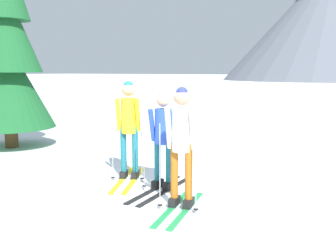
{
  "coord_description": "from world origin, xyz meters",
  "views": [
    {
      "loc": [
        3.47,
        -5.26,
        2.0
      ],
      "look_at": [
        0.12,
        0.49,
        1.05
      ],
      "focal_mm": 41.31,
      "sensor_mm": 36.0,
      "label": 1
    }
  ],
  "objects_px": {
    "skier_in_blue": "(164,136)",
    "skier_in_yellow": "(129,124)",
    "pine_tree_near": "(6,50)",
    "skier_in_white": "(181,142)"
  },
  "relations": [
    {
      "from": "pine_tree_near",
      "to": "skier_in_yellow",
      "type": "bearing_deg",
      "value": -10.85
    },
    {
      "from": "skier_in_blue",
      "to": "skier_in_white",
      "type": "relative_size",
      "value": 1.0
    },
    {
      "from": "skier_in_blue",
      "to": "skier_in_white",
      "type": "height_order",
      "value": "skier_in_white"
    },
    {
      "from": "skier_in_blue",
      "to": "pine_tree_near",
      "type": "bearing_deg",
      "value": 168.49
    },
    {
      "from": "skier_in_yellow",
      "to": "pine_tree_near",
      "type": "distance_m",
      "value": 4.75
    },
    {
      "from": "skier_in_yellow",
      "to": "skier_in_white",
      "type": "xyz_separation_m",
      "value": [
        1.57,
        -0.89,
        -0.05
      ]
    },
    {
      "from": "skier_in_white",
      "to": "pine_tree_near",
      "type": "distance_m",
      "value": 6.44
    },
    {
      "from": "skier_in_yellow",
      "to": "pine_tree_near",
      "type": "xyz_separation_m",
      "value": [
        -4.43,
        0.85,
        1.49
      ]
    },
    {
      "from": "skier_in_yellow",
      "to": "skier_in_white",
      "type": "bearing_deg",
      "value": -29.47
    },
    {
      "from": "skier_in_blue",
      "to": "skier_in_yellow",
      "type": "bearing_deg",
      "value": 165.19
    }
  ]
}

